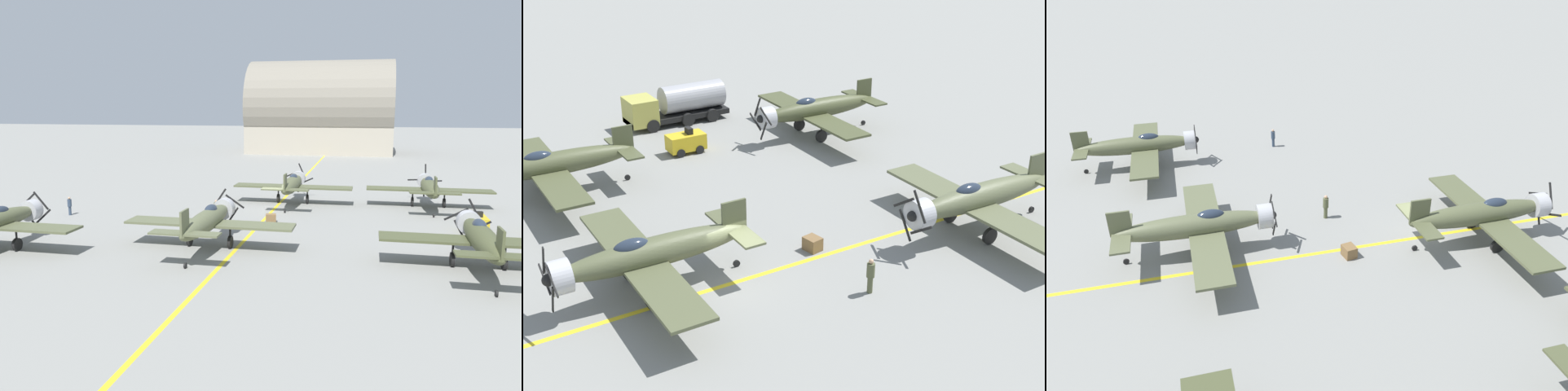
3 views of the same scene
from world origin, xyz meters
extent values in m
plane|color=gray|center=(0.00, 0.00, 0.00)|extent=(400.00, 400.00, 0.00)
cube|color=yellow|center=(0.00, 0.00, 0.00)|extent=(0.30, 160.00, 0.01)
ellipsoid|color=#474C2E|center=(15.63, -14.93, 2.05)|extent=(1.50, 9.50, 1.42)
cylinder|color=#B7B7BC|center=(15.63, -10.48, 2.05)|extent=(1.58, 0.90, 1.58)
ellipsoid|color=#232D3D|center=(15.63, -13.79, 2.61)|extent=(0.80, 1.70, 0.76)
cube|color=#474C2E|center=(15.63, -14.17, 1.71)|extent=(12.00, 2.10, 0.16)
cube|color=#474C2E|center=(15.63, -19.02, 2.20)|extent=(4.40, 1.10, 0.12)
cube|color=#474C2E|center=(15.63, -19.02, 2.85)|extent=(0.14, 1.30, 1.60)
sphere|color=black|center=(15.63, -9.98, 2.05)|extent=(0.56, 0.56, 0.56)
cube|color=black|center=(16.39, -9.98, 1.63)|extent=(1.60, 0.06, 0.97)
cube|color=black|center=(16.05, -9.98, 2.82)|extent=(0.97, 0.06, 1.60)
cube|color=black|center=(14.86, -9.98, 2.47)|extent=(1.60, 0.06, 0.97)
cube|color=black|center=(15.21, -9.98, 1.28)|extent=(0.97, 0.06, 1.60)
cylinder|color=black|center=(14.13, -14.17, 1.08)|extent=(0.14, 0.14, 1.26)
cylinder|color=black|center=(14.13, -14.17, 0.45)|extent=(0.22, 0.90, 0.90)
cylinder|color=black|center=(17.13, -14.17, 1.08)|extent=(0.14, 0.14, 1.26)
cylinder|color=black|center=(17.13, -14.17, 0.45)|extent=(0.22, 0.90, 0.90)
cylinder|color=black|center=(15.63, -19.08, 0.18)|extent=(0.12, 0.36, 0.36)
ellipsoid|color=#5C6143|center=(-1.96, -13.89, 2.05)|extent=(1.50, 9.50, 1.42)
cylinder|color=#B7B7BC|center=(-1.96, -9.44, 2.05)|extent=(1.58, 0.90, 1.58)
ellipsoid|color=#232D3D|center=(-1.96, -12.75, 2.61)|extent=(0.80, 1.70, 0.76)
cube|color=#5C6143|center=(-1.96, -13.13, 1.71)|extent=(12.00, 2.10, 0.16)
cube|color=#5C6143|center=(-1.96, -17.98, 2.20)|extent=(4.40, 1.10, 0.12)
cube|color=#5C6143|center=(-1.96, -17.98, 2.85)|extent=(0.14, 1.30, 1.60)
sphere|color=black|center=(-1.96, -8.94, 2.05)|extent=(0.56, 0.56, 0.56)
cube|color=black|center=(-2.45, -8.94, 2.78)|extent=(1.09, 0.06, 1.53)
cube|color=black|center=(-2.69, -8.94, 1.56)|extent=(1.53, 0.06, 1.09)
cube|color=black|center=(-1.47, -8.94, 1.32)|extent=(1.09, 0.06, 1.53)
cube|color=black|center=(-1.23, -8.94, 2.54)|extent=(1.53, 0.06, 1.09)
cylinder|color=black|center=(-3.46, -13.13, 1.08)|extent=(0.14, 0.14, 1.26)
cylinder|color=black|center=(-3.46, -13.13, 0.45)|extent=(0.22, 0.90, 0.90)
cylinder|color=black|center=(-0.46, -13.13, 1.08)|extent=(0.14, 0.14, 1.26)
cylinder|color=black|center=(-0.46, -13.13, 0.45)|extent=(0.22, 0.90, 0.90)
cylinder|color=black|center=(-1.96, -18.04, 0.18)|extent=(0.12, 0.36, 0.36)
ellipsoid|color=#4C5233|center=(14.67, 4.50, 2.05)|extent=(1.50, 9.50, 1.42)
cylinder|color=#B7B7BC|center=(14.67, 8.95, 2.05)|extent=(1.57, 0.90, 1.58)
ellipsoid|color=#232D3D|center=(14.67, 5.64, 2.61)|extent=(0.80, 1.70, 0.76)
cube|color=#4C5233|center=(14.67, 5.26, 1.71)|extent=(12.00, 2.10, 0.16)
cube|color=#4C5233|center=(14.67, 0.41, 2.20)|extent=(4.40, 1.10, 0.12)
cube|color=#4C5233|center=(14.67, 0.41, 2.85)|extent=(0.14, 1.30, 1.60)
sphere|color=black|center=(14.67, 9.45, 2.05)|extent=(0.56, 0.56, 0.56)
cube|color=black|center=(14.71, 9.45, 2.92)|extent=(0.23, 0.06, 1.75)
cube|color=black|center=(13.80, 9.45, 2.09)|extent=(1.75, 0.06, 0.23)
cube|color=black|center=(14.63, 9.45, 1.18)|extent=(0.23, 0.06, 1.75)
cube|color=black|center=(15.54, 9.45, 2.01)|extent=(1.75, 0.06, 0.23)
cylinder|color=black|center=(13.17, 5.26, 1.08)|extent=(0.14, 0.14, 1.26)
cylinder|color=black|center=(13.17, 5.26, 0.45)|extent=(0.22, 0.90, 0.90)
cylinder|color=black|center=(16.17, 5.26, 1.08)|extent=(0.14, 0.14, 1.26)
cylinder|color=black|center=(16.17, 5.26, 0.45)|extent=(0.22, 0.90, 0.90)
cylinder|color=black|center=(14.67, 0.35, 0.18)|extent=(0.12, 0.36, 0.36)
cylinder|color=#B7B7BC|center=(-16.13, -13.15, 2.05)|extent=(1.58, 0.90, 1.58)
sphere|color=black|center=(-16.13, -12.65, 2.05)|extent=(0.56, 0.56, 0.56)
cube|color=black|center=(-15.56, -12.65, 2.71)|extent=(1.25, 0.06, 1.41)
cube|color=black|center=(-16.79, -12.65, 2.62)|extent=(1.41, 0.06, 1.25)
cube|color=black|center=(-16.70, -12.65, 1.39)|extent=(1.25, 0.06, 1.41)
cube|color=black|center=(-15.47, -12.65, 1.48)|extent=(1.41, 0.06, 1.25)
cylinder|color=black|center=(-14.63, -16.84, 1.08)|extent=(0.14, 0.14, 1.26)
cylinder|color=black|center=(-14.63, -16.84, 0.45)|extent=(0.22, 0.90, 0.90)
ellipsoid|color=#53593A|center=(1.30, 3.65, 2.05)|extent=(1.50, 9.50, 1.42)
cylinder|color=#B7B7BC|center=(1.30, 8.10, 2.05)|extent=(1.58, 0.90, 1.58)
ellipsoid|color=#232D3D|center=(1.30, 4.79, 2.61)|extent=(0.80, 1.70, 0.76)
cube|color=#53593A|center=(1.30, 4.41, 1.71)|extent=(12.00, 2.10, 0.16)
cube|color=#53593A|center=(1.30, -0.44, 2.20)|extent=(4.40, 1.10, 0.12)
cube|color=#53593A|center=(1.30, -0.44, 2.85)|extent=(0.14, 1.30, 1.60)
sphere|color=black|center=(1.30, 8.60, 2.05)|extent=(0.56, 0.56, 0.56)
cube|color=black|center=(1.67, 8.60, 2.85)|extent=(0.85, 0.06, 1.65)
cube|color=black|center=(0.51, 8.60, 2.41)|extent=(1.65, 0.06, 0.85)
cube|color=black|center=(0.94, 8.60, 1.25)|extent=(0.85, 0.06, 1.65)
cube|color=black|center=(2.10, 8.60, 1.69)|extent=(1.65, 0.06, 0.85)
cylinder|color=black|center=(-0.20, 4.41, 1.08)|extent=(0.14, 0.14, 1.26)
cylinder|color=black|center=(-0.20, 4.41, 0.45)|extent=(0.22, 0.90, 0.90)
cylinder|color=black|center=(2.80, 4.41, 1.08)|extent=(0.14, 0.14, 1.26)
cylinder|color=black|center=(2.80, 4.41, 0.45)|extent=(0.22, 0.90, 0.90)
cylinder|color=black|center=(1.30, -0.50, 0.18)|extent=(0.12, 0.36, 0.36)
cube|color=gold|center=(17.24, -4.90, 0.80)|extent=(1.40, 2.60, 1.10)
cube|color=black|center=(17.24, -5.16, 1.57)|extent=(0.70, 0.36, 0.44)
cylinder|color=black|center=(16.56, -4.19, 0.30)|extent=(0.20, 0.60, 0.60)
cylinder|color=black|center=(17.93, -4.19, 0.30)|extent=(0.20, 0.60, 0.60)
cylinder|color=black|center=(16.56, -5.62, 0.30)|extent=(0.20, 0.60, 0.60)
cylinder|color=black|center=(17.93, -5.62, 0.30)|extent=(0.20, 0.60, 0.60)
cylinder|color=#334256|center=(-17.73, -5.62, 0.40)|extent=(0.25, 0.25, 0.80)
cylinder|color=#334256|center=(-17.73, -5.62, 1.13)|extent=(0.37, 0.37, 0.67)
sphere|color=tan|center=(-17.73, -5.62, 1.58)|extent=(0.22, 0.22, 0.22)
cylinder|color=#515638|center=(-4.06, -4.75, 0.42)|extent=(0.26, 0.26, 0.85)
cylinder|color=#515638|center=(-4.06, -4.75, 1.20)|extent=(0.39, 0.39, 0.71)
sphere|color=tan|center=(-4.06, -4.75, 1.67)|extent=(0.23, 0.23, 0.23)
cube|color=brown|center=(0.80, -4.71, 0.36)|extent=(0.99, 0.87, 0.73)
cube|color=#B2A893|center=(-1.64, 63.83, 4.38)|extent=(29.74, 17.67, 8.76)
cylinder|color=gray|center=(-1.64, 63.83, 9.56)|extent=(29.74, 19.43, 19.43)
camera|label=1|loc=(8.89, -46.34, 9.86)|focal=35.00mm
camera|label=2|loc=(-26.99, 13.79, 18.30)|focal=50.00mm
camera|label=3|loc=(25.28, -14.06, 18.28)|focal=35.00mm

